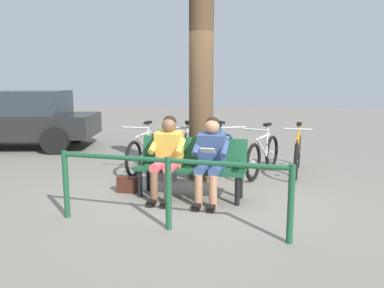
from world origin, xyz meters
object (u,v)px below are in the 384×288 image
(bicycle_purple, at_px, (263,155))
(person_companion, at_px, (167,153))
(bench, at_px, (191,163))
(bicycle_black, at_px, (297,154))
(person_reading, at_px, (211,155))
(tree_trunk, at_px, (201,92))
(bicycle_silver, at_px, (145,152))
(handbag, at_px, (127,185))
(litter_bin, at_px, (167,155))
(bicycle_red, at_px, (224,152))
(parked_car, at_px, (14,118))
(bicycle_blue, at_px, (188,152))

(bicycle_purple, bearing_deg, person_companion, -20.71)
(bench, xyz_separation_m, bicycle_black, (-1.82, -1.57, -0.15))
(person_reading, bearing_deg, bicycle_black, -121.08)
(person_companion, height_order, tree_trunk, tree_trunk)
(bicycle_silver, bearing_deg, bench, 44.49)
(handbag, bearing_deg, tree_trunk, -139.25)
(person_companion, height_order, litter_bin, person_companion)
(tree_trunk, distance_m, bicycle_red, 1.40)
(person_reading, xyz_separation_m, handbag, (1.30, -0.30, -0.54))
(handbag, height_order, litter_bin, litter_bin)
(bench, relative_size, bicycle_black, 1.00)
(bench, bearing_deg, parked_car, -26.96)
(bench, relative_size, bicycle_blue, 0.99)
(bicycle_blue, bearing_deg, bicycle_black, 78.75)
(bicycle_red, relative_size, bicycle_silver, 0.94)
(person_reading, bearing_deg, bicycle_silver, -42.77)
(person_companion, height_order, parked_car, parked_car)
(handbag, bearing_deg, litter_bin, -122.17)
(handbag, xyz_separation_m, bicycle_purple, (-2.18, -1.32, 0.24))
(handbag, height_order, tree_trunk, tree_trunk)
(person_companion, bearing_deg, bicycle_purple, -125.45)
(bench, distance_m, bicycle_silver, 1.85)
(bicycle_silver, bearing_deg, parked_car, -108.86)
(person_reading, height_order, parked_car, parked_car)
(handbag, xyz_separation_m, bicycle_blue, (-0.78, -1.54, 0.24))
(tree_trunk, relative_size, parked_car, 0.69)
(bicycle_purple, distance_m, bicycle_red, 0.77)
(bicycle_purple, bearing_deg, litter_bin, -48.17)
(person_companion, relative_size, handbag, 4.00)
(person_reading, distance_m, bicycle_black, 2.37)
(person_reading, relative_size, tree_trunk, 0.40)
(litter_bin, height_order, bicycle_purple, bicycle_purple)
(bicycle_black, bearing_deg, litter_bin, -60.99)
(tree_trunk, xyz_separation_m, bicycle_black, (-1.75, -0.56, -1.15))
(bench, distance_m, person_companion, 0.39)
(person_companion, xyz_separation_m, bicycle_red, (-0.80, -1.80, -0.30))
(handbag, distance_m, bicycle_purple, 2.57)
(person_reading, height_order, bicycle_red, person_reading)
(person_reading, xyz_separation_m, bicycle_silver, (1.34, -1.73, -0.31))
(handbag, distance_m, bicycle_red, 2.19)
(bicycle_silver, bearing_deg, bicycle_black, 100.83)
(person_companion, height_order, bicycle_silver, person_companion)
(bicycle_red, xyz_separation_m, bicycle_blue, (0.69, 0.07, 0.00))
(person_companion, relative_size, bicycle_blue, 0.72)
(person_companion, distance_m, bicycle_silver, 1.80)
(bench, height_order, bicycle_silver, bicycle_silver)
(person_reading, relative_size, handbag, 4.00)
(bicycle_purple, height_order, bicycle_red, same)
(bicycle_black, xyz_separation_m, parked_car, (6.75, -2.08, 0.41))
(tree_trunk, bearing_deg, bench, 86.24)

